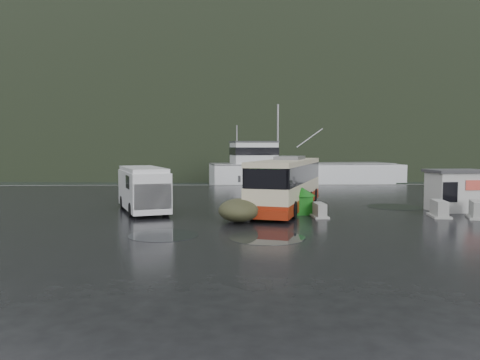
{
  "coord_description": "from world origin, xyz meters",
  "views": [
    {
      "loc": [
        -1.28,
        -24.27,
        3.57
      ],
      "look_at": [
        -0.33,
        2.51,
        1.7
      ],
      "focal_mm": 35.0,
      "sensor_mm": 36.0,
      "label": 1
    }
  ],
  "objects_px": {
    "fishing_trawler": "(301,179)",
    "dome_tent": "(239,221)",
    "white_van": "(143,212)",
    "jersey_barrier_c": "(477,218)",
    "waste_bin_left": "(264,217)",
    "waste_bin_right": "(302,214)",
    "jersey_barrier_b": "(439,217)",
    "jersey_barrier_a": "(319,217)",
    "coach_bus": "(287,209)",
    "ticket_kiosk": "(455,211)"
  },
  "relations": [
    {
      "from": "fishing_trawler",
      "to": "waste_bin_right",
      "type": "bearing_deg",
      "value": -107.66
    },
    {
      "from": "white_van",
      "to": "jersey_barrier_b",
      "type": "distance_m",
      "value": 15.75
    },
    {
      "from": "fishing_trawler",
      "to": "dome_tent",
      "type": "bearing_deg",
      "value": -113.19
    },
    {
      "from": "coach_bus",
      "to": "white_van",
      "type": "relative_size",
      "value": 1.82
    },
    {
      "from": "waste_bin_right",
      "to": "ticket_kiosk",
      "type": "distance_m",
      "value": 8.86
    },
    {
      "from": "waste_bin_left",
      "to": "ticket_kiosk",
      "type": "height_order",
      "value": "ticket_kiosk"
    },
    {
      "from": "jersey_barrier_a",
      "to": "waste_bin_right",
      "type": "bearing_deg",
      "value": 123.23
    },
    {
      "from": "dome_tent",
      "to": "jersey_barrier_b",
      "type": "height_order",
      "value": "dome_tent"
    },
    {
      "from": "jersey_barrier_c",
      "to": "coach_bus",
      "type": "bearing_deg",
      "value": 156.92
    },
    {
      "from": "dome_tent",
      "to": "ticket_kiosk",
      "type": "height_order",
      "value": "ticket_kiosk"
    },
    {
      "from": "jersey_barrier_c",
      "to": "fishing_trawler",
      "type": "bearing_deg",
      "value": 97.65
    },
    {
      "from": "white_van",
      "to": "jersey_barrier_a",
      "type": "distance_m",
      "value": 9.67
    },
    {
      "from": "waste_bin_right",
      "to": "jersey_barrier_a",
      "type": "height_order",
      "value": "waste_bin_right"
    },
    {
      "from": "waste_bin_left",
      "to": "jersey_barrier_c",
      "type": "distance_m",
      "value": 10.71
    },
    {
      "from": "white_van",
      "to": "jersey_barrier_a",
      "type": "bearing_deg",
      "value": -33.26
    },
    {
      "from": "white_van",
      "to": "jersey_barrier_c",
      "type": "distance_m",
      "value": 17.51
    },
    {
      "from": "waste_bin_left",
      "to": "waste_bin_right",
      "type": "xyz_separation_m",
      "value": [
        2.08,
        0.83,
        0.0
      ]
    },
    {
      "from": "jersey_barrier_b",
      "to": "fishing_trawler",
      "type": "height_order",
      "value": "fishing_trawler"
    },
    {
      "from": "white_van",
      "to": "waste_bin_left",
      "type": "height_order",
      "value": "white_van"
    },
    {
      "from": "white_van",
      "to": "ticket_kiosk",
      "type": "height_order",
      "value": "white_van"
    },
    {
      "from": "jersey_barrier_c",
      "to": "jersey_barrier_a",
      "type": "bearing_deg",
      "value": 175.28
    },
    {
      "from": "dome_tent",
      "to": "jersey_barrier_c",
      "type": "distance_m",
      "value": 12.03
    },
    {
      "from": "waste_bin_right",
      "to": "jersey_barrier_b",
      "type": "height_order",
      "value": "waste_bin_right"
    },
    {
      "from": "waste_bin_left",
      "to": "waste_bin_right",
      "type": "distance_m",
      "value": 2.25
    },
    {
      "from": "coach_bus",
      "to": "dome_tent",
      "type": "relative_size",
      "value": 3.87
    },
    {
      "from": "dome_tent",
      "to": "jersey_barrier_c",
      "type": "relative_size",
      "value": 1.62
    },
    {
      "from": "waste_bin_right",
      "to": "jersey_barrier_b",
      "type": "xyz_separation_m",
      "value": [
        6.89,
        -1.22,
        0.0
      ]
    },
    {
      "from": "waste_bin_left",
      "to": "fishing_trawler",
      "type": "relative_size",
      "value": 0.06
    },
    {
      "from": "waste_bin_left",
      "to": "fishing_trawler",
      "type": "height_order",
      "value": "fishing_trawler"
    },
    {
      "from": "jersey_barrier_c",
      "to": "ticket_kiosk",
      "type": "bearing_deg",
      "value": 85.15
    },
    {
      "from": "ticket_kiosk",
      "to": "jersey_barrier_b",
      "type": "height_order",
      "value": "ticket_kiosk"
    },
    {
      "from": "white_van",
      "to": "waste_bin_left",
      "type": "bearing_deg",
      "value": -36.83
    },
    {
      "from": "dome_tent",
      "to": "jersey_barrier_a",
      "type": "relative_size",
      "value": 1.93
    },
    {
      "from": "dome_tent",
      "to": "jersey_barrier_a",
      "type": "bearing_deg",
      "value": 16.47
    },
    {
      "from": "waste_bin_right",
      "to": "jersey_barrier_a",
      "type": "distance_m",
      "value": 1.31
    },
    {
      "from": "jersey_barrier_c",
      "to": "waste_bin_left",
      "type": "bearing_deg",
      "value": 175.12
    },
    {
      "from": "white_van",
      "to": "jersey_barrier_c",
      "type": "bearing_deg",
      "value": -29.05
    },
    {
      "from": "waste_bin_left",
      "to": "ticket_kiosk",
      "type": "xyz_separation_m",
      "value": [
        10.9,
        1.72,
        0.0
      ]
    },
    {
      "from": "white_van",
      "to": "jersey_barrier_b",
      "type": "relative_size",
      "value": 3.5
    },
    {
      "from": "waste_bin_left",
      "to": "jersey_barrier_a",
      "type": "height_order",
      "value": "waste_bin_left"
    },
    {
      "from": "waste_bin_left",
      "to": "jersey_barrier_b",
      "type": "xyz_separation_m",
      "value": [
        8.98,
        -0.39,
        0.0
      ]
    },
    {
      "from": "coach_bus",
      "to": "waste_bin_left",
      "type": "distance_m",
      "value": 3.36
    },
    {
      "from": "coach_bus",
      "to": "jersey_barrier_c",
      "type": "distance_m",
      "value": 9.91
    },
    {
      "from": "dome_tent",
      "to": "waste_bin_left",
      "type": "bearing_deg",
      "value": 47.87
    },
    {
      "from": "waste_bin_right",
      "to": "fishing_trawler",
      "type": "distance_m",
      "value": 28.13
    },
    {
      "from": "white_van",
      "to": "fishing_trawler",
      "type": "relative_size",
      "value": 0.25
    },
    {
      "from": "ticket_kiosk",
      "to": "fishing_trawler",
      "type": "distance_m",
      "value": 27.19
    },
    {
      "from": "white_van",
      "to": "fishing_trawler",
      "type": "bearing_deg",
      "value": 44.19
    },
    {
      "from": "jersey_barrier_a",
      "to": "dome_tent",
      "type": "bearing_deg",
      "value": -163.53
    },
    {
      "from": "white_van",
      "to": "fishing_trawler",
      "type": "distance_m",
      "value": 29.63
    }
  ]
}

